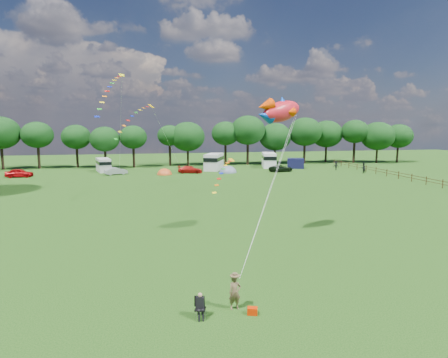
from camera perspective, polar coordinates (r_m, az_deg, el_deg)
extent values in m
plane|color=black|center=(23.60, 3.82, -12.44)|extent=(180.00, 180.00, 0.00)
cylinder|color=black|center=(81.71, -30.70, 2.72)|extent=(0.49, 0.49, 4.21)
ellipsoid|color=black|center=(81.48, -30.95, 6.06)|extent=(7.11, 7.11, 6.05)
cylinder|color=black|center=(80.12, -26.38, 2.95)|extent=(0.49, 0.49, 4.25)
ellipsoid|color=black|center=(79.90, -26.58, 6.04)|extent=(5.86, 5.86, 4.98)
cylinder|color=black|center=(79.20, -21.45, 3.06)|extent=(0.47, 0.47, 3.90)
ellipsoid|color=black|center=(78.98, -21.60, 5.98)|extent=(5.58, 5.58, 4.74)
cylinder|color=black|center=(75.38, -17.61, 2.88)|extent=(0.44, 0.44, 3.56)
ellipsoid|color=black|center=(75.14, -17.74, 5.81)|extent=(5.56, 5.56, 4.73)
cylinder|color=black|center=(75.90, -13.58, 3.22)|extent=(0.47, 0.47, 3.95)
ellipsoid|color=black|center=(75.67, -13.68, 6.22)|extent=(5.33, 5.33, 4.53)
cylinder|color=black|center=(77.69, -8.23, 3.61)|extent=(0.50, 0.50, 4.33)
ellipsoid|color=black|center=(77.48, -8.29, 6.58)|extent=(4.95, 4.95, 4.21)
cylinder|color=black|center=(77.54, -5.52, 3.27)|extent=(0.43, 0.43, 3.31)
ellipsoid|color=black|center=(77.29, -5.57, 6.45)|extent=(7.03, 7.03, 5.98)
cylinder|color=black|center=(78.89, 0.23, 3.78)|extent=(0.50, 0.50, 4.36)
ellipsoid|color=black|center=(78.67, 0.23, 6.96)|extent=(5.84, 5.84, 4.97)
cylinder|color=black|center=(79.06, 3.62, 3.84)|extent=(0.51, 0.51, 4.55)
ellipsoid|color=black|center=(78.83, 3.66, 7.43)|extent=(7.15, 7.15, 6.08)
cylinder|color=black|center=(81.58, 7.74, 3.45)|extent=(0.42, 0.42, 3.21)
ellipsoid|color=black|center=(81.34, 7.80, 6.39)|extent=(6.90, 6.90, 5.86)
cylinder|color=black|center=(83.24, 12.14, 3.76)|extent=(0.48, 0.48, 4.17)
ellipsoid|color=black|center=(83.02, 12.24, 7.05)|extent=(7.16, 7.16, 6.09)
cylinder|color=black|center=(87.51, 15.26, 3.70)|extent=(0.45, 0.45, 3.66)
ellipsoid|color=black|center=(87.29, 15.37, 6.63)|extent=(7.05, 7.05, 5.99)
cylinder|color=black|center=(87.83, 19.19, 3.87)|extent=(0.52, 0.52, 4.65)
ellipsoid|color=black|center=(87.64, 19.33, 6.84)|extent=(5.96, 5.96, 5.06)
cylinder|color=black|center=(89.25, 22.23, 3.31)|extent=(0.42, 0.42, 3.19)
ellipsoid|color=black|center=(89.03, 22.38, 6.07)|extent=(7.23, 7.23, 6.14)
cylinder|color=black|center=(92.63, 24.90, 3.42)|extent=(0.44, 0.44, 3.52)
ellipsoid|color=black|center=(92.43, 25.06, 5.95)|extent=(6.22, 6.22, 5.28)
cylinder|color=#472D19|center=(57.23, 30.35, -0.65)|extent=(0.12, 0.12, 1.20)
cylinder|color=#472D19|center=(59.48, 28.45, -0.22)|extent=(0.12, 0.12, 1.20)
cylinder|color=#472D19|center=(58.30, 29.40, -0.09)|extent=(0.08, 3.00, 0.08)
cylinder|color=#472D19|center=(58.35, 29.38, -0.48)|extent=(0.08, 3.00, 0.08)
cylinder|color=#472D19|center=(61.80, 26.69, 0.18)|extent=(0.12, 0.12, 1.20)
cylinder|color=#472D19|center=(60.59, 27.58, 0.31)|extent=(0.08, 3.00, 0.08)
cylinder|color=#472D19|center=(60.64, 27.55, -0.06)|extent=(0.08, 3.00, 0.08)
cylinder|color=#472D19|center=(64.17, 25.07, 0.55)|extent=(0.12, 0.12, 1.20)
cylinder|color=#472D19|center=(62.94, 25.88, 0.68)|extent=(0.08, 3.00, 0.08)
cylinder|color=#472D19|center=(62.99, 25.86, 0.32)|extent=(0.08, 3.00, 0.08)
cylinder|color=#472D19|center=(66.60, 23.55, 0.89)|extent=(0.12, 0.12, 1.20)
cylinder|color=#472D19|center=(65.34, 24.31, 1.03)|extent=(0.08, 3.00, 0.08)
cylinder|color=#472D19|center=(65.38, 24.29, 0.68)|extent=(0.08, 3.00, 0.08)
cylinder|color=#472D19|center=(69.07, 22.15, 1.21)|extent=(0.12, 0.12, 1.20)
cylinder|color=#472D19|center=(67.79, 22.86, 1.35)|extent=(0.08, 3.00, 0.08)
cylinder|color=#472D19|center=(67.83, 22.84, 1.01)|extent=(0.08, 3.00, 0.08)
cylinder|color=#472D19|center=(71.57, 20.84, 1.51)|extent=(0.12, 0.12, 1.20)
cylinder|color=#472D19|center=(70.28, 21.50, 1.65)|extent=(0.08, 3.00, 0.08)
cylinder|color=#472D19|center=(70.32, 21.48, 1.32)|extent=(0.08, 3.00, 0.08)
cylinder|color=#472D19|center=(74.12, 19.63, 1.78)|extent=(0.12, 0.12, 1.20)
cylinder|color=#472D19|center=(72.81, 20.24, 1.92)|extent=(0.08, 3.00, 0.08)
cylinder|color=#472D19|center=(72.85, 20.22, 1.61)|extent=(0.08, 3.00, 0.08)
cylinder|color=#472D19|center=(76.70, 18.49, 2.04)|extent=(0.12, 0.12, 1.20)
cylinder|color=#472D19|center=(75.37, 19.06, 2.18)|extent=(0.08, 3.00, 0.08)
cylinder|color=#472D19|center=(75.41, 19.05, 1.88)|extent=(0.08, 3.00, 0.08)
cylinder|color=#472D19|center=(79.31, 17.43, 2.28)|extent=(0.12, 0.12, 1.20)
cylinder|color=#472D19|center=(77.97, 17.96, 2.42)|extent=(0.08, 3.00, 0.08)
cylinder|color=#472D19|center=(78.01, 17.95, 2.12)|extent=(0.08, 3.00, 0.08)
cylinder|color=#472D19|center=(81.94, 16.43, 2.50)|extent=(0.12, 0.12, 1.20)
cylinder|color=#472D19|center=(80.59, 16.93, 2.64)|extent=(0.08, 3.00, 0.08)
cylinder|color=#472D19|center=(80.63, 16.92, 2.35)|extent=(0.08, 3.00, 0.08)
imported|color=#B9080D|center=(68.27, -28.74, 0.81)|extent=(4.21, 1.74, 1.39)
imported|color=#9B9FA4|center=(65.64, -16.14, 1.18)|extent=(3.74, 2.55, 1.24)
imported|color=#A6140E|center=(65.46, -5.17, 1.45)|extent=(4.43, 2.77, 1.23)
imported|color=black|center=(67.81, 8.68, 1.62)|extent=(4.87, 3.21, 1.22)
cube|color=silver|center=(70.53, -17.88, 2.04)|extent=(3.20, 5.14, 2.39)
cube|color=black|center=(70.49, -17.90, 2.44)|extent=(3.27, 5.25, 0.57)
cylinder|color=black|center=(69.15, -17.67, 1.22)|extent=(0.71, 0.41, 0.67)
cylinder|color=black|center=(72.11, -18.03, 1.48)|extent=(0.71, 0.41, 0.67)
cube|color=silver|center=(69.98, -1.54, 2.64)|extent=(4.61, 6.49, 2.99)
cube|color=black|center=(69.92, -1.54, 3.14)|extent=(4.70, 6.62, 0.71)
cylinder|color=black|center=(68.27, -1.88, 1.59)|extent=(0.90, 0.60, 0.84)
cylinder|color=black|center=(71.91, -1.21, 1.93)|extent=(0.90, 0.60, 0.84)
cube|color=white|center=(74.61, 6.86, 2.88)|extent=(3.64, 6.10, 2.85)
cube|color=black|center=(74.56, 6.86, 3.33)|extent=(3.72, 6.22, 0.68)
cylinder|color=black|center=(72.94, 6.96, 1.95)|extent=(0.85, 0.47, 0.80)
cylinder|color=black|center=(76.49, 6.73, 2.24)|extent=(0.85, 0.47, 0.80)
ellipsoid|color=#C94D1C|center=(64.08, -9.04, 0.69)|extent=(2.47, 2.84, 2.03)
cylinder|color=#C94D1C|center=(64.08, -9.04, 0.71)|extent=(2.59, 2.59, 0.08)
ellipsoid|color=slate|center=(66.01, 0.63, 1.02)|extent=(2.97, 3.42, 2.32)
cylinder|color=slate|center=(66.00, 0.63, 1.03)|extent=(3.12, 3.12, 0.08)
cube|color=#121239|center=(73.78, 10.84, 2.37)|extent=(3.71, 3.35, 1.92)
imported|color=brown|center=(17.75, 1.66, -16.91)|extent=(0.61, 0.43, 1.58)
cylinder|color=#99999E|center=(17.12, -4.24, -20.12)|extent=(0.02, 0.02, 0.41)
cylinder|color=#99999E|center=(17.16, -2.86, -20.03)|extent=(0.02, 0.02, 0.41)
cylinder|color=#99999E|center=(17.46, -4.40, -19.52)|extent=(0.02, 0.02, 0.41)
cylinder|color=#99999E|center=(17.51, -3.05, -19.43)|extent=(0.02, 0.02, 0.41)
cube|color=black|center=(17.22, -3.64, -19.17)|extent=(0.57, 0.56, 0.04)
cube|color=black|center=(17.29, -3.75, -18.09)|extent=(0.46, 0.18, 0.49)
cube|color=black|center=(17.12, -3.67, -18.27)|extent=(0.39, 0.30, 0.52)
sphere|color=tan|center=(16.95, -3.67, -17.22)|extent=(0.20, 0.20, 0.20)
cube|color=red|center=(17.62, 4.35, -19.41)|extent=(0.52, 0.42, 0.32)
ellipsoid|color=red|center=(27.88, 8.73, 10.14)|extent=(3.95, 2.82, 2.15)
ellipsoid|color=yellow|center=(27.87, 8.72, 9.80)|extent=(2.48, 1.74, 1.18)
cone|color=#E73B00|center=(26.78, 6.23, 10.99)|extent=(1.59, 1.41, 1.13)
cone|color=#033AAE|center=(26.76, 6.20, 9.55)|extent=(1.59, 1.41, 1.13)
cone|color=#033AAE|center=(27.99, 8.93, 11.55)|extent=(1.11, 1.20, 0.96)
sphere|color=white|center=(29.07, 10.03, 10.43)|extent=(0.36, 0.36, 0.36)
sphere|color=black|center=(29.18, 10.07, 10.42)|extent=(0.18, 0.18, 0.18)
cube|color=#D5D60C|center=(52.58, -15.33, 15.03)|extent=(0.78, 0.73, 0.39)
cube|color=red|center=(52.09, -15.66, 14.83)|extent=(0.62, 0.42, 0.11)
cube|color=orange|center=(51.58, -16.01, 14.59)|extent=(0.62, 0.42, 0.12)
cube|color=yellow|center=(51.08, -16.35, 14.26)|extent=(0.62, 0.42, 0.13)
cube|color=#198C1E|center=(50.57, -16.69, 13.82)|extent=(0.62, 0.41, 0.14)
cube|color=#0C1EB2|center=(50.05, -17.04, 13.29)|extent=(0.62, 0.41, 0.15)
cube|color=red|center=(49.54, -17.39, 12.65)|extent=(0.61, 0.40, 0.16)
cube|color=orange|center=(49.02, -17.74, 11.90)|extent=(0.61, 0.40, 0.17)
cube|color=yellow|center=(48.52, -18.09, 11.05)|extent=(0.61, 0.39, 0.18)
cube|color=#198C1E|center=(48.02, -18.44, 10.08)|extent=(0.61, 0.39, 0.18)
cube|color=#0C1EB2|center=(47.53, -18.79, 8.99)|extent=(0.61, 0.38, 0.19)
cube|color=#F2B600|center=(43.77, -11.04, 10.86)|extent=(0.78, 0.83, 0.40)
cube|color=red|center=(43.32, -11.58, 10.73)|extent=(0.47, 0.65, 0.11)
cube|color=orange|center=(42.86, -12.13, 10.54)|extent=(0.46, 0.65, 0.12)
cube|color=yellow|center=(42.41, -12.69, 10.25)|extent=(0.46, 0.65, 0.14)
cube|color=#198C1E|center=(41.97, -13.25, 9.83)|extent=(0.46, 0.64, 0.15)
cube|color=#0C1EB2|center=(41.52, -13.82, 9.29)|extent=(0.45, 0.64, 0.16)
cube|color=red|center=(41.09, -14.40, 8.64)|extent=(0.45, 0.64, 0.17)
cube|color=orange|center=(40.66, -14.98, 7.85)|extent=(0.44, 0.64, 0.17)
cube|color=yellow|center=(40.24, -15.57, 6.93)|extent=(0.43, 0.63, 0.18)
cube|color=#198C1E|center=(39.85, -16.16, 5.88)|extent=(0.43, 0.63, 0.19)
cube|color=#CF9412|center=(38.22, 1.15, 2.93)|extent=(0.67, 0.65, 0.32)
cube|color=red|center=(37.63, 0.86, 2.73)|extent=(0.50, 0.41, 0.09)
cube|color=orange|center=(37.05, 0.55, 2.47)|extent=(0.50, 0.41, 0.10)
cube|color=yellow|center=(36.49, 0.24, 2.08)|extent=(0.50, 0.41, 0.11)
cube|color=#198C1E|center=(35.93, -0.09, 1.55)|extent=(0.49, 0.40, 0.11)
cube|color=#0C1EB2|center=(35.39, -0.42, 0.87)|extent=(0.49, 0.40, 0.12)
cube|color=red|center=(34.86, -0.77, 0.04)|extent=(0.49, 0.40, 0.13)
cube|color=orange|center=(34.36, -1.12, -0.94)|extent=(0.49, 0.39, 0.14)
cube|color=yellow|center=(33.88, -1.48, -2.09)|extent=(0.48, 0.39, 0.14)
imported|color=black|center=(69.34, 20.46, 1.58)|extent=(0.97, 0.70, 1.80)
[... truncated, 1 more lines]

